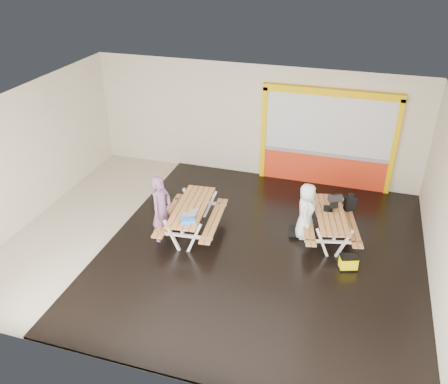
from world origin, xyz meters
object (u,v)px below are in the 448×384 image
(fluke_bag, at_px, (348,263))
(backpack, at_px, (350,202))
(dark_case, at_px, (298,232))
(person_left, at_px, (161,210))
(blue_pouch, at_px, (188,220))
(laptop_left, at_px, (189,215))
(laptop_right, at_px, (330,207))
(person_right, at_px, (306,211))
(picnic_table_right, at_px, (330,220))
(picnic_table_left, at_px, (192,213))
(toolbox, at_px, (335,198))

(fluke_bag, bearing_deg, backpack, 94.40)
(dark_case, relative_size, fluke_bag, 0.87)
(person_left, xyz_separation_m, blue_pouch, (0.79, -0.25, 0.01))
(laptop_left, bearing_deg, blue_pouch, -75.27)
(laptop_right, bearing_deg, fluke_bag, -64.99)
(laptop_right, xyz_separation_m, backpack, (0.46, 0.60, -0.12))
(laptop_right, bearing_deg, person_right, -148.70)
(picnic_table_right, distance_m, person_right, 0.63)
(picnic_table_left, bearing_deg, person_right, 12.91)
(picnic_table_left, distance_m, picnic_table_right, 3.42)
(picnic_table_right, bearing_deg, dark_case, -175.75)
(laptop_left, bearing_deg, person_right, 22.97)
(picnic_table_right, height_order, fluke_bag, picnic_table_right)
(person_right, relative_size, fluke_bag, 3.11)
(toolbox, bearing_deg, picnic_table_right, -93.59)
(picnic_table_right, bearing_deg, person_left, -162.97)
(blue_pouch, bearing_deg, fluke_bag, 5.51)
(picnic_table_right, xyz_separation_m, laptop_right, (-0.04, 0.20, 0.23))
(person_left, height_order, laptop_left, person_left)
(dark_case, height_order, fluke_bag, fluke_bag)
(blue_pouch, bearing_deg, dark_case, 30.22)
(toolbox, xyz_separation_m, backpack, (0.38, 0.16, -0.15))
(picnic_table_left, distance_m, blue_pouch, 0.76)
(person_left, height_order, laptop_right, person_left)
(person_left, distance_m, backpack, 4.81)
(person_left, relative_size, backpack, 3.88)
(picnic_table_right, relative_size, blue_pouch, 6.68)
(laptop_right, relative_size, fluke_bag, 0.80)
(fluke_bag, bearing_deg, picnic_table_right, 117.35)
(person_right, bearing_deg, blue_pouch, 115.18)
(person_right, xyz_separation_m, dark_case, (-0.17, 0.07, -0.69))
(toolbox, height_order, backpack, toolbox)
(picnic_table_left, xyz_separation_m, picnic_table_right, (3.33, 0.76, -0.04))
(laptop_right, height_order, dark_case, laptop_right)
(picnic_table_left, bearing_deg, fluke_bag, -5.00)
(laptop_right, bearing_deg, blue_pouch, -151.94)
(picnic_table_right, xyz_separation_m, person_left, (-3.94, -1.21, 0.28))
(laptop_left, bearing_deg, laptop_right, 24.49)
(laptop_left, bearing_deg, toolbox, 30.12)
(person_left, bearing_deg, fluke_bag, -77.80)
(backpack, bearing_deg, picnic_table_left, -157.42)
(picnic_table_left, relative_size, person_left, 1.23)
(picnic_table_right, distance_m, dark_case, 0.89)
(laptop_right, distance_m, toolbox, 0.45)
(picnic_table_right, height_order, laptop_right, laptop_right)
(picnic_table_left, distance_m, backpack, 4.07)
(blue_pouch, height_order, fluke_bag, blue_pouch)
(person_right, height_order, fluke_bag, person_right)
(person_left, height_order, dark_case, person_left)
(person_left, bearing_deg, person_right, -61.34)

